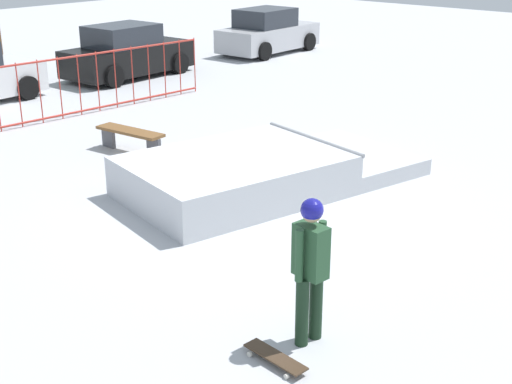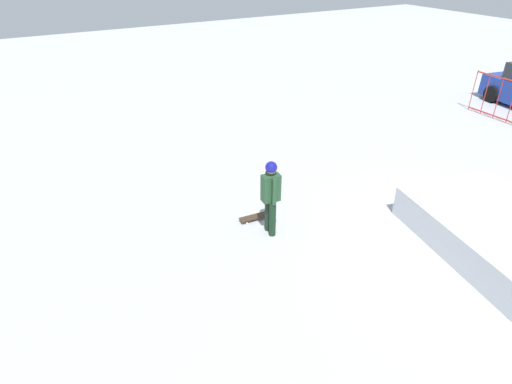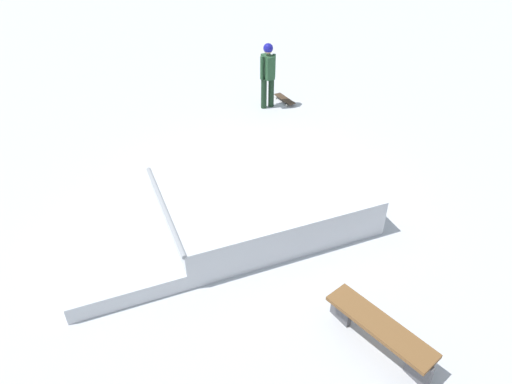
{
  "view_description": "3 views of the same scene",
  "coord_description": "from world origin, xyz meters",
  "views": [
    {
      "loc": [
        -8.01,
        -7.49,
        4.42
      ],
      "look_at": [
        -1.07,
        -1.28,
        0.9
      ],
      "focal_mm": 49.79,
      "sensor_mm": 36.0,
      "label": 1
    },
    {
      "loc": [
        4.14,
        -7.44,
        5.54
      ],
      "look_at": [
        -2.64,
        -3.56,
        1.0
      ],
      "focal_mm": 30.2,
      "sensor_mm": 36.0,
      "label": 2
    },
    {
      "loc": [
        4.38,
        6.25,
        5.57
      ],
      "look_at": [
        0.49,
        0.49,
        0.6
      ],
      "focal_mm": 33.28,
      "sensor_mm": 36.0,
      "label": 3
    }
  ],
  "objects": [
    {
      "name": "skater",
      "position": [
        -2.45,
        -3.31,
        1.01
      ],
      "size": [
        0.44,
        0.4,
        1.73
      ],
      "rotation": [
        0.0,
        0.0,
        1.46
      ],
      "color": "black",
      "rests_on": "ground"
    },
    {
      "name": "ground_plane",
      "position": [
        0.0,
        0.0,
        0.0
      ],
      "size": [
        60.0,
        60.0,
        0.0
      ],
      "primitive_type": "plane",
      "color": "#B7BABF"
    },
    {
      "name": "skateboard",
      "position": [
        -3.04,
        -3.32,
        0.08
      ],
      "size": [
        0.31,
        0.81,
        0.09
      ],
      "rotation": [
        0.0,
        0.0,
        1.49
      ],
      "color": "#3F2D1E",
      "rests_on": "ground"
    }
  ]
}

